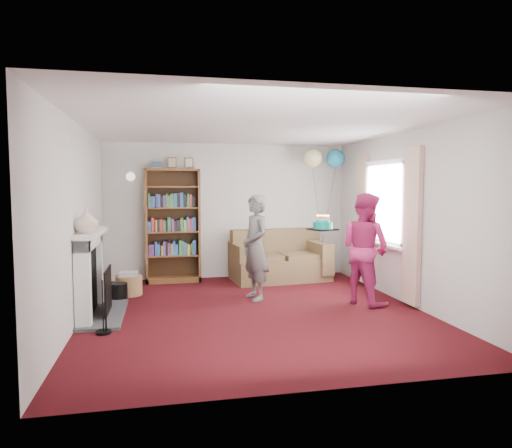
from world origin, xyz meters
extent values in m
plane|color=black|center=(0.00, 0.00, 0.00)|extent=(5.00, 5.00, 0.00)
cube|color=silver|center=(0.00, 2.51, 1.25)|extent=(4.50, 0.02, 2.50)
cube|color=silver|center=(-2.26, 0.00, 1.25)|extent=(0.02, 5.00, 2.50)
cube|color=silver|center=(2.26, 0.00, 1.25)|extent=(0.02, 5.00, 2.50)
cube|color=white|center=(0.00, 0.00, 2.50)|extent=(4.50, 5.00, 0.01)
cube|color=#3F3F42|center=(-2.00, 0.20, 0.02)|extent=(0.55, 1.40, 0.04)
cube|color=white|center=(-2.15, -0.35, 0.53)|extent=(0.18, 0.14, 1.06)
cube|color=white|center=(-2.15, 0.75, 0.53)|extent=(0.18, 0.14, 1.06)
cube|color=white|center=(-2.15, 0.20, 1.00)|extent=(0.18, 1.24, 0.16)
cube|color=white|center=(-2.12, 0.20, 1.10)|extent=(0.28, 1.35, 0.05)
cube|color=black|center=(-2.17, 0.20, 0.48)|extent=(0.10, 0.80, 0.86)
cube|color=black|center=(-1.93, 0.20, 0.33)|extent=(0.02, 0.70, 0.60)
cylinder|color=black|center=(-1.90, -0.58, 0.32)|extent=(0.18, 0.18, 0.64)
cylinder|color=black|center=(-1.87, 1.00, 0.13)|extent=(0.26, 0.26, 0.26)
cube|color=white|center=(2.21, 0.60, 2.08)|extent=(0.08, 1.30, 0.08)
cube|color=white|center=(2.21, 0.60, 0.82)|extent=(0.08, 1.30, 0.08)
cube|color=white|center=(2.24, 0.60, 1.45)|extent=(0.01, 1.15, 1.20)
cube|color=white|center=(2.18, 0.60, 0.79)|extent=(0.14, 1.32, 0.04)
cube|color=beige|center=(2.20, -0.22, 1.15)|extent=(0.07, 0.38, 2.20)
cube|color=beige|center=(2.20, 1.42, 1.15)|extent=(0.07, 0.38, 2.20)
cylinder|color=gold|center=(-1.75, 2.45, 1.90)|extent=(0.04, 0.12, 0.04)
sphere|color=white|center=(-1.75, 2.36, 1.88)|extent=(0.16, 0.16, 0.16)
cube|color=#472B14|center=(-1.03, 2.46, 1.01)|extent=(0.96, 0.04, 2.02)
cube|color=brown|center=(-1.49, 2.27, 1.01)|extent=(0.04, 0.42, 2.02)
cube|color=brown|center=(-0.57, 2.27, 1.01)|extent=(0.04, 0.42, 2.02)
cube|color=brown|center=(-1.03, 2.27, 2.00)|extent=(0.96, 0.42, 0.04)
cube|color=brown|center=(-1.03, 2.27, 0.05)|extent=(0.96, 0.42, 0.10)
cube|color=brown|center=(-1.03, 2.27, 0.48)|extent=(0.88, 0.38, 0.03)
cube|color=brown|center=(-1.03, 2.27, 0.90)|extent=(0.88, 0.38, 0.02)
cube|color=brown|center=(-1.03, 2.27, 1.33)|extent=(0.88, 0.38, 0.02)
cube|color=brown|center=(-1.03, 2.27, 1.70)|extent=(0.88, 0.38, 0.02)
cube|color=maroon|center=(-1.29, 2.25, 2.08)|extent=(0.16, 0.22, 0.12)
cube|color=brown|center=(-1.03, 2.32, 2.13)|extent=(0.16, 0.02, 0.20)
cube|color=brown|center=(-0.73, 2.32, 2.13)|extent=(0.16, 0.02, 0.20)
cube|color=brown|center=(0.88, 2.00, 0.20)|extent=(1.72, 0.91, 0.40)
cube|color=brown|center=(0.88, 2.33, 0.56)|extent=(1.72, 0.24, 0.71)
cube|color=brown|center=(0.14, 2.00, 0.40)|extent=(0.24, 0.86, 0.56)
cube|color=brown|center=(1.62, 2.00, 0.40)|extent=(0.24, 0.86, 0.56)
cube|color=brown|center=(0.49, 1.92, 0.43)|extent=(0.73, 0.61, 0.12)
cube|color=brown|center=(1.26, 1.92, 0.43)|extent=(0.73, 0.61, 0.12)
cylinder|color=olive|center=(-1.74, 1.34, 0.15)|extent=(0.41, 0.41, 0.31)
cube|color=beige|center=(-1.74, 1.34, 0.34)|extent=(0.29, 0.23, 0.06)
imported|color=black|center=(0.15, 0.67, 0.79)|extent=(0.50, 0.65, 1.59)
imported|color=#B0235D|center=(1.66, 0.13, 0.80)|extent=(0.89, 0.97, 1.61)
cube|color=black|center=(1.11, 0.39, 1.07)|extent=(0.34, 0.34, 0.02)
cylinder|color=#0B8770|center=(1.11, 0.39, 1.13)|extent=(0.29, 0.29, 0.10)
cylinder|color=#0B8770|center=(1.11, 0.39, 1.19)|extent=(0.21, 0.21, 0.04)
cylinder|color=pink|center=(1.19, 0.39, 1.22)|extent=(0.01, 0.01, 0.09)
sphere|color=orange|center=(1.19, 0.39, 1.27)|extent=(0.02, 0.02, 0.02)
cylinder|color=pink|center=(1.18, 0.42, 1.22)|extent=(0.01, 0.01, 0.09)
sphere|color=orange|center=(1.18, 0.42, 1.27)|extent=(0.02, 0.02, 0.02)
cylinder|color=pink|center=(1.16, 0.45, 1.22)|extent=(0.01, 0.01, 0.09)
sphere|color=orange|center=(1.16, 0.45, 1.27)|extent=(0.02, 0.02, 0.02)
cylinder|color=pink|center=(1.13, 0.47, 1.22)|extent=(0.01, 0.01, 0.09)
sphere|color=orange|center=(1.13, 0.47, 1.27)|extent=(0.02, 0.02, 0.02)
cylinder|color=pink|center=(1.09, 0.47, 1.22)|extent=(0.01, 0.01, 0.09)
sphere|color=orange|center=(1.09, 0.47, 1.27)|extent=(0.02, 0.02, 0.02)
cylinder|color=pink|center=(1.05, 0.45, 1.22)|extent=(0.01, 0.01, 0.09)
sphere|color=orange|center=(1.05, 0.45, 1.27)|extent=(0.02, 0.02, 0.02)
cylinder|color=pink|center=(1.03, 0.42, 1.22)|extent=(0.01, 0.01, 0.09)
sphere|color=orange|center=(1.03, 0.42, 1.27)|extent=(0.02, 0.02, 0.02)
cylinder|color=pink|center=(1.02, 0.39, 1.22)|extent=(0.01, 0.01, 0.09)
sphere|color=orange|center=(1.02, 0.39, 1.27)|extent=(0.02, 0.02, 0.02)
cylinder|color=pink|center=(1.03, 0.35, 1.22)|extent=(0.01, 0.01, 0.09)
sphere|color=orange|center=(1.03, 0.35, 1.27)|extent=(0.02, 0.02, 0.02)
cylinder|color=pink|center=(1.05, 0.32, 1.22)|extent=(0.01, 0.01, 0.09)
sphere|color=orange|center=(1.05, 0.32, 1.27)|extent=(0.02, 0.02, 0.02)
cylinder|color=pink|center=(1.09, 0.30, 1.22)|extent=(0.01, 0.01, 0.09)
sphere|color=orange|center=(1.09, 0.30, 1.27)|extent=(0.02, 0.02, 0.02)
cylinder|color=pink|center=(1.13, 0.30, 1.22)|extent=(0.01, 0.01, 0.09)
sphere|color=orange|center=(1.13, 0.30, 1.27)|extent=(0.02, 0.02, 0.02)
cylinder|color=pink|center=(1.16, 0.32, 1.22)|extent=(0.01, 0.01, 0.09)
sphere|color=orange|center=(1.16, 0.32, 1.27)|extent=(0.02, 0.02, 0.02)
cylinder|color=pink|center=(1.18, 0.35, 1.22)|extent=(0.01, 0.01, 0.09)
sphere|color=orange|center=(1.18, 0.35, 1.27)|extent=(0.02, 0.02, 0.02)
sphere|color=#3F3F3F|center=(1.62, 1.80, 0.68)|extent=(0.02, 0.02, 0.02)
sphere|color=#187199|center=(1.95, 2.06, 2.22)|extent=(0.34, 0.34, 0.34)
sphere|color=#E5DF8C|center=(1.51, 2.06, 2.22)|extent=(0.34, 0.34, 0.34)
imported|color=beige|center=(-2.12, -0.15, 1.28)|extent=(0.32, 0.32, 0.30)
camera|label=1|loc=(-1.21, -5.98, 1.67)|focal=32.00mm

